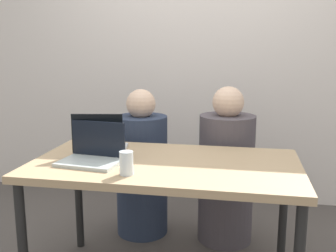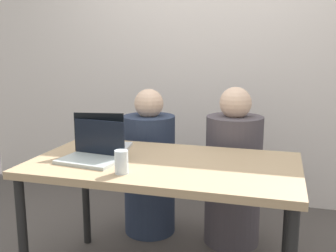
{
  "view_description": "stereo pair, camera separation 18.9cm",
  "coord_description": "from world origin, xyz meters",
  "px_view_note": "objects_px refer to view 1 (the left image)",
  "views": [
    {
      "loc": [
        0.4,
        -2.0,
        1.35
      ],
      "look_at": [
        0.0,
        0.08,
        0.92
      ],
      "focal_mm": 42.0,
      "sensor_mm": 36.0,
      "label": 1
    },
    {
      "loc": [
        0.59,
        -1.96,
        1.35
      ],
      "look_at": [
        0.0,
        0.08,
        0.92
      ],
      "focal_mm": 42.0,
      "sensor_mm": 36.0,
      "label": 2
    }
  ],
  "objects_px": {
    "water_glass_left": "(126,165)",
    "person_on_left": "(142,170)",
    "laptop_back_left": "(100,144)",
    "person_on_right": "(226,174)",
    "laptop_front_left": "(93,154)"
  },
  "relations": [
    {
      "from": "person_on_left",
      "to": "laptop_front_left",
      "type": "distance_m",
      "value": 0.8
    },
    {
      "from": "person_on_left",
      "to": "water_glass_left",
      "type": "relative_size",
      "value": 9.21
    },
    {
      "from": "person_on_right",
      "to": "water_glass_left",
      "type": "distance_m",
      "value": 1.05
    },
    {
      "from": "person_on_left",
      "to": "laptop_front_left",
      "type": "bearing_deg",
      "value": 94.67
    },
    {
      "from": "person_on_left",
      "to": "water_glass_left",
      "type": "distance_m",
      "value": 0.97
    },
    {
      "from": "person_on_left",
      "to": "laptop_back_left",
      "type": "bearing_deg",
      "value": 89.13
    },
    {
      "from": "person_on_right",
      "to": "water_glass_left",
      "type": "xyz_separation_m",
      "value": [
        -0.44,
        -0.9,
        0.31
      ]
    },
    {
      "from": "laptop_back_left",
      "to": "laptop_front_left",
      "type": "bearing_deg",
      "value": 88.71
    },
    {
      "from": "person_on_right",
      "to": "laptop_front_left",
      "type": "distance_m",
      "value": 1.05
    },
    {
      "from": "person_on_right",
      "to": "laptop_back_left",
      "type": "bearing_deg",
      "value": 44.66
    },
    {
      "from": "laptop_back_left",
      "to": "water_glass_left",
      "type": "relative_size",
      "value": 2.83
    },
    {
      "from": "water_glass_left",
      "to": "person_on_left",
      "type": "bearing_deg",
      "value": 100.32
    },
    {
      "from": "laptop_back_left",
      "to": "water_glass_left",
      "type": "height_order",
      "value": "laptop_back_left"
    },
    {
      "from": "laptop_back_left",
      "to": "laptop_front_left",
      "type": "xyz_separation_m",
      "value": [
        0.03,
        -0.2,
        -0.01
      ]
    },
    {
      "from": "laptop_front_left",
      "to": "water_glass_left",
      "type": "distance_m",
      "value": 0.29
    }
  ]
}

